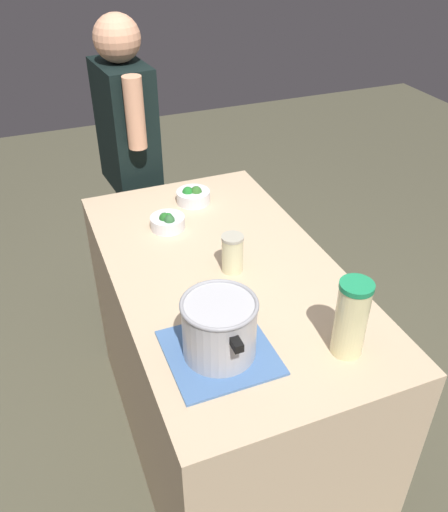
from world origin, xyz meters
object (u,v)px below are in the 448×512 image
at_px(person_cook, 131,173).
at_px(broccoli_bowl_front, 168,222).
at_px(lemonade_pitcher, 351,318).
at_px(mason_jar, 232,253).
at_px(cooking_pot, 219,327).
at_px(broccoli_bowl_center, 193,196).

bearing_deg(person_cook, broccoli_bowl_front, 179.60).
height_order(lemonade_pitcher, person_cook, person_cook).
bearing_deg(mason_jar, cooking_pot, 152.37).
xyz_separation_m(lemonade_pitcher, mason_jar, (0.48, 0.15, -0.05)).
xyz_separation_m(lemonade_pitcher, person_cook, (1.45, 0.27, -0.17)).
distance_m(lemonade_pitcher, person_cook, 1.48).
height_order(cooking_pot, person_cook, person_cook).
distance_m(cooking_pot, broccoli_bowl_center, 0.89).
relative_size(cooking_pot, broccoli_bowl_center, 2.01).
height_order(mason_jar, broccoli_bowl_center, mason_jar).
bearing_deg(cooking_pot, broccoli_bowl_front, -4.97).
xyz_separation_m(cooking_pot, mason_jar, (0.35, -0.19, -0.03)).
bearing_deg(broccoli_bowl_front, broccoli_bowl_center, -44.66).
distance_m(mason_jar, broccoli_bowl_center, 0.50).
distance_m(broccoli_bowl_front, broccoli_bowl_center, 0.22).
distance_m(lemonade_pitcher, mason_jar, 0.50).
height_order(mason_jar, broccoli_bowl_front, mason_jar).
relative_size(cooking_pot, broccoli_bowl_front, 2.11).
bearing_deg(broccoli_bowl_center, lemonade_pitcher, -173.17).
bearing_deg(cooking_pot, lemonade_pitcher, -109.82).
relative_size(cooking_pot, person_cook, 0.18).
bearing_deg(lemonade_pitcher, broccoli_bowl_center, 6.83).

